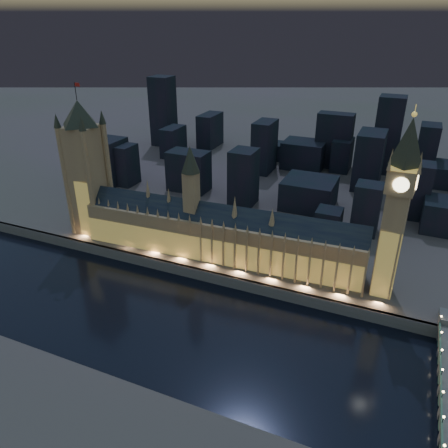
% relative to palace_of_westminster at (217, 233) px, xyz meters
% --- Properties ---
extents(ground_plane, '(2000.00, 2000.00, 0.00)m').
position_rel_palace_of_westminster_xyz_m(ground_plane, '(3.23, -61.75, -26.37)').
color(ground_plane, black).
rests_on(ground_plane, ground).
extents(north_bank, '(2000.00, 960.00, 8.00)m').
position_rel_palace_of_westminster_xyz_m(north_bank, '(3.23, 458.25, -22.37)').
color(north_bank, '#444B39').
rests_on(north_bank, ground).
extents(embankment_wall, '(2000.00, 2.50, 8.00)m').
position_rel_palace_of_westminster_xyz_m(embankment_wall, '(3.23, -20.75, -22.37)').
color(embankment_wall, '#55574F').
rests_on(embankment_wall, ground).
extents(palace_of_westminster, '(202.00, 29.36, 78.00)m').
position_rel_palace_of_westminster_xyz_m(palace_of_westminster, '(0.00, 0.00, 0.00)').
color(palace_of_westminster, '#8E7251').
rests_on(palace_of_westminster, north_bank).
extents(victoria_tower, '(31.68, 31.68, 112.86)m').
position_rel_palace_of_westminster_xyz_m(victoria_tower, '(-106.77, 0.16, 37.45)').
color(victoria_tower, '#8E7251').
rests_on(victoria_tower, north_bank).
extents(elizabeth_tower, '(18.00, 18.00, 114.17)m').
position_rel_palace_of_westminster_xyz_m(elizabeth_tower, '(111.23, 0.17, 45.38)').
color(elizabeth_tower, '#8E7251').
rests_on(elizabeth_tower, north_bank).
extents(city_backdrop, '(462.50, 215.63, 85.19)m').
position_rel_palace_of_westminster_xyz_m(city_backdrop, '(33.28, 185.28, 5.66)').
color(city_backdrop, black).
rests_on(city_backdrop, north_bank).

